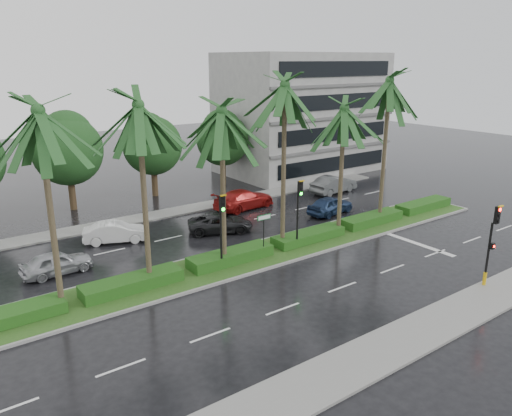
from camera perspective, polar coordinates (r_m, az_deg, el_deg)
ground at (r=30.00m, az=2.98°, el=-5.67°), size 120.00×120.00×0.00m
near_sidewalk at (r=23.77m, az=19.05°, el=-12.82°), size 40.00×2.40×0.12m
far_sidewalk at (r=39.47m, az=-8.03°, el=-0.18°), size 40.00×2.00×0.12m
median at (r=30.70m, az=1.81°, el=-4.97°), size 36.00×4.00×0.15m
hedge at (r=30.56m, az=1.81°, el=-4.32°), size 35.20×1.40×0.60m
lane_markings at (r=31.59m, az=7.77°, el=-4.62°), size 34.00×13.06×0.01m
palm_row at (r=27.93m, az=-0.11°, el=11.02°), size 26.30×4.20×10.69m
signal_near at (r=27.95m, az=25.33°, el=-3.55°), size 0.34×0.45×4.36m
signal_median_left at (r=27.00m, az=-3.94°, el=-1.49°), size 0.34×0.42×4.36m
signal_median_right at (r=30.15m, az=4.93°, el=0.43°), size 0.34×0.42×4.36m
street_sign at (r=29.04m, az=0.91°, el=-1.95°), size 0.95×0.09×2.60m
bg_trees at (r=42.71m, az=-13.85°, el=7.22°), size 33.01×5.39×7.79m
building at (r=52.76m, az=5.18°, el=10.74°), size 16.00×10.00×12.00m
car_silver at (r=29.64m, az=-21.82°, el=-5.85°), size 1.76×3.90×1.30m
car_white at (r=33.46m, az=-15.71°, el=-2.67°), size 2.86×4.32×1.35m
car_darkgrey at (r=34.18m, az=-4.10°, el=-1.76°), size 3.65×4.86×1.23m
car_red at (r=39.41m, az=-1.39°, el=1.02°), size 2.72×5.46×1.53m
car_blue at (r=38.45m, az=8.48°, el=0.33°), size 2.18×4.27×1.39m
car_grey at (r=44.57m, az=8.87°, el=2.68°), size 2.12×4.83×1.54m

